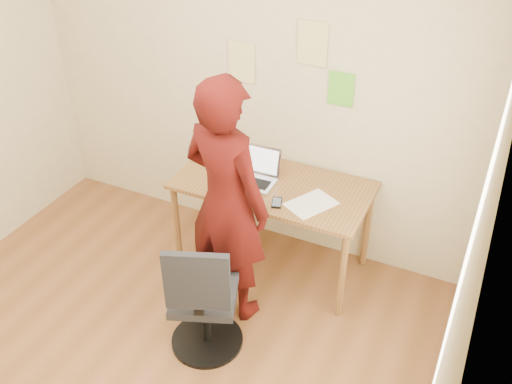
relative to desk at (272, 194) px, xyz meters
The scene contains 10 objects.
room 1.59m from the desk, 105.56° to the right, with size 3.58×3.58×2.78m.
desk is the anchor object (origin of this frame).
laptop 0.19m from the desk, behind, with size 0.32×0.29×0.23m.
paper_sheet 0.37m from the desk, 19.10° to the right, with size 0.23×0.33×0.00m, color white.
phone 0.26m from the desk, 59.46° to the right, with size 0.10×0.14×0.01m.
wall_note_left 0.97m from the desk, 139.31° to the left, with size 0.21×0.00×0.30m, color #D9D082.
wall_note_mid 1.08m from the desk, 72.44° to the left, with size 0.21×0.00×0.30m, color #D9D082.
wall_note_right 0.88m from the desk, 46.84° to the left, with size 0.18×0.00×0.24m, color #5CC42C.
office_chair 1.00m from the desk, 92.30° to the right, with size 0.52×0.53×0.92m.
person 0.57m from the desk, 100.62° to the right, with size 0.64×0.42×1.75m, color #3E0B08.
Camera 1 is at (1.73, -1.75, 2.96)m, focal length 40.00 mm.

